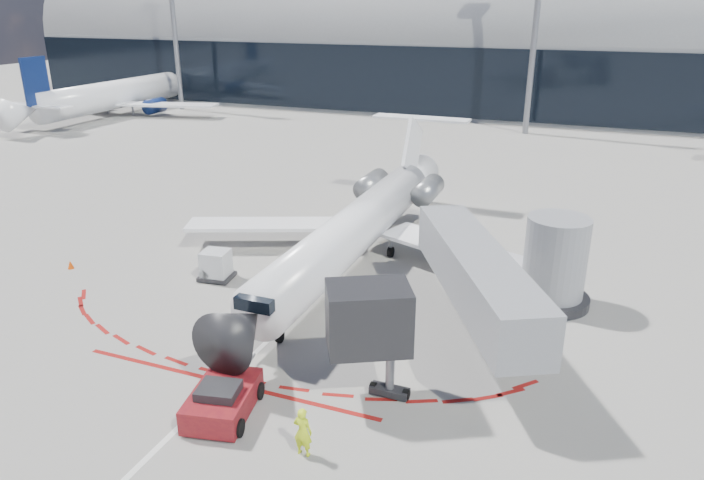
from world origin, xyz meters
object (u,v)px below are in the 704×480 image
at_px(uld_container, 216,265).
at_px(ramp_worker, 303,432).
at_px(pushback_tug, 223,400).
at_px(regional_jet, 360,224).

bearing_deg(uld_container, ramp_worker, -54.33).
xyz_separation_m(pushback_tug, uld_container, (-7.26, 10.75, 0.22)).
bearing_deg(uld_container, pushback_tug, -63.90).
relative_size(regional_jet, uld_container, 14.28).
distance_m(regional_jet, ramp_worker, 17.90).
xyz_separation_m(regional_jet, ramp_worker, (4.42, -17.28, -1.48)).
relative_size(ramp_worker, uld_container, 0.94).
height_order(regional_jet, pushback_tug, regional_jet).
height_order(regional_jet, ramp_worker, regional_jet).
distance_m(ramp_worker, uld_container, 16.20).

